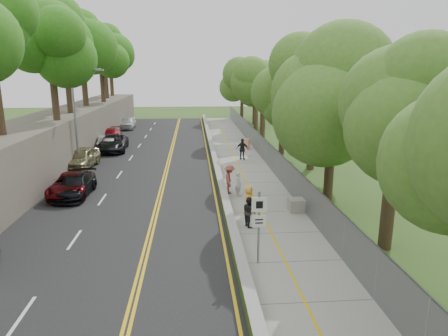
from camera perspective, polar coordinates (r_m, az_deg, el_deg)
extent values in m
plane|color=#33511E|center=(19.62, 0.37, -9.62)|extent=(140.00, 140.00, 0.00)
cube|color=black|center=(34.06, -10.88, 0.37)|extent=(11.20, 66.00, 0.04)
cube|color=gray|center=(34.09, 2.52, 0.63)|extent=(4.20, 66.00, 0.05)
cube|color=#73C025|center=(33.83, -1.35, 1.02)|extent=(0.42, 66.00, 0.60)
cube|color=#595147|center=(35.52, -24.14, 3.22)|extent=(5.00, 66.00, 4.00)
cube|color=slate|center=(34.19, 6.03, 2.28)|extent=(0.04, 66.00, 2.00)
cylinder|color=gray|center=(33.44, -20.49, 6.44)|extent=(0.18, 0.18, 8.00)
cylinder|color=gray|center=(32.93, -19.18, 13.18)|extent=(2.30, 0.13, 0.13)
cube|color=gray|center=(32.68, -17.29, 13.23)|extent=(0.50, 0.22, 0.14)
cylinder|color=gray|center=(16.38, 4.98, -8.51)|extent=(0.09, 0.09, 3.10)
cube|color=white|center=(16.00, 5.08, -5.24)|extent=(0.62, 0.04, 0.62)
cube|color=white|center=(16.24, 5.02, -7.57)|extent=(0.56, 0.04, 0.50)
cylinder|color=#EF5600|center=(40.42, 3.28, 3.49)|extent=(0.61, 0.61, 1.01)
cube|color=gray|center=(22.96, 10.53, -5.22)|extent=(1.10, 0.83, 0.72)
imported|color=#550A11|center=(27.21, -20.98, -2.21)|extent=(2.45, 4.97, 1.36)
imported|color=black|center=(26.86, -20.47, -2.41)|extent=(1.96, 4.60, 1.32)
imported|color=#948C63|center=(34.33, -19.70, 1.36)|extent=(2.39, 5.01, 1.65)
imported|color=silver|center=(41.10, -16.37, 3.42)|extent=(1.85, 4.51, 1.45)
imported|color=black|center=(40.72, -15.61, 3.47)|extent=(2.97, 5.84, 1.58)
imported|color=maroon|center=(45.65, -15.93, 4.46)|extent=(2.34, 5.17, 1.47)
imported|color=silver|center=(55.90, -13.58, 6.30)|extent=(1.98, 4.70, 1.59)
imported|color=#F5A737|center=(22.03, 3.54, -4.61)|extent=(0.63, 0.85, 1.60)
imported|color=beige|center=(25.15, 2.04, -2.28)|extent=(0.56, 0.67, 1.57)
imported|color=black|center=(20.37, 3.62, -6.25)|extent=(0.80, 0.90, 1.55)
imported|color=brown|center=(25.59, 0.80, -1.63)|extent=(0.81, 1.27, 1.87)
imported|color=black|center=(35.30, 2.66, 2.70)|extent=(1.20, 0.82, 1.89)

